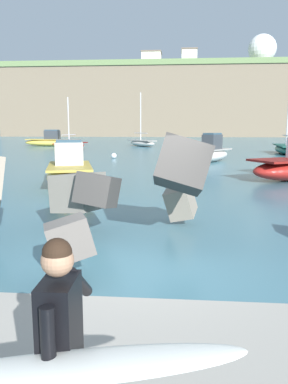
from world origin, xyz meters
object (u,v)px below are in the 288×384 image
Objects in this scene: surfer_with_board at (62,356)px; boat_near_centre at (285,149)px; boat_mid_right at (49,141)px; boat_far_right at (71,146)px; mooring_buoy_middle at (211,149)px; mooring_buoy_inner at (114,156)px; station_building_west at (152,61)px; boat_near_right at (70,172)px; station_building_central at (189,61)px; boat_mid_left at (210,153)px; radar_dome at (262,51)px; boat_far_centre at (142,143)px.

boat_near_centre is (10.68, 35.81, -0.79)m from surfer_with_board.
boat_far_right is at bearing -53.83° from boat_mid_right.
mooring_buoy_middle is at bearing 84.13° from surfer_with_board.
station_building_west reaches higher than mooring_buoy_inner.
boat_far_right is at bearing 105.51° from boat_near_right.
boat_mid_right is at bearing 158.22° from mooring_buoy_middle.
station_building_west is at bearing 99.46° from mooring_buoy_middle.
surfer_with_board is 111.16m from station_building_central.
surfer_with_board is at bearing -96.31° from boat_mid_left.
boat_far_right is (-22.04, 5.01, -0.07)m from boat_near_centre.
boat_mid_left is 11.99m from mooring_buoy_middle.
surfer_with_board is at bearing -106.60° from boat_near_centre.
radar_dome is at bearing 76.69° from boat_mid_left.
boat_near_centre is at bearing -75.62° from station_building_west.
station_building_central is (18.98, 62.51, 19.20)m from boat_mid_right.
boat_far_centre is 59.50m from station_building_west.
radar_dome is (22.47, 109.42, 20.92)m from surfer_with_board.
station_building_west is at bearing 80.88° from boat_mid_right.
surfer_with_board is at bearing -85.24° from boat_far_centre.
boat_near_centre is 16.56m from mooring_buoy_inner.
mooring_buoy_middle is 75.97m from radar_dome.
mooring_buoy_middle is (8.61, 9.67, 0.00)m from mooring_buoy_inner.
surfer_with_board is 29.78m from mooring_buoy_inner.
mooring_buoy_middle is at bearing 48.33° from mooring_buoy_inner.
boat_near_right is 10.73× the size of mooring_buoy_middle.
boat_near_centre is 72.75m from station_building_west.
station_building_west is (-2.74, 89.49, 18.51)m from boat_near_right.
surfer_with_board is 27.32m from boat_mid_left.
boat_near_centre is 1.31× the size of boat_far_right.
boat_far_centre is (0.08, 33.08, -0.21)m from boat_near_right.
radar_dome is at bearing 66.89° from boat_far_centre.
radar_dome is at bearing 80.90° from boat_near_centre.
station_building_central reaches higher than surfer_with_board.
station_building_west is (-9.78, 76.77, 18.52)m from boat_mid_left.
boat_near_centre reaches higher than boat_near_right.
station_building_west is (4.59, 63.09, 18.77)m from boat_far_right.
boat_far_centre is 65.38m from station_building_central.
station_building_central is at bearing 83.53° from boat_far_centre.
radar_dome is at bearing 58.40° from boat_mid_right.
boat_far_right is at bearing 173.53° from mooring_buoy_middle.
boat_mid_left is 0.67× the size of station_building_central.
boat_mid_right is at bearing 157.11° from boat_near_centre.
boat_mid_right is 20.96m from mooring_buoy_inner.
boat_mid_right reaches higher than mooring_buoy_middle.
boat_near_centre is at bearing -26.12° from mooring_buoy_middle.
station_building_west is at bearing 93.73° from surfer_with_board.
station_building_central is at bearing 85.72° from boat_near_right.
boat_far_right is at bearing 120.69° from mooring_buoy_inner.
boat_far_right is 79.52m from radar_dome.
boat_mid_right is (-26.59, 11.23, 0.17)m from boat_near_centre.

